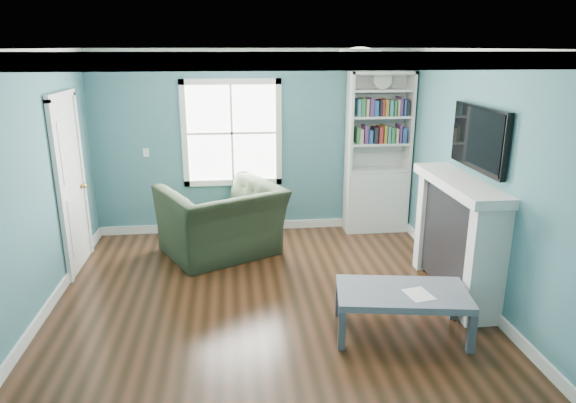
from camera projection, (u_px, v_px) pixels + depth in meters
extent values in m
plane|color=black|center=(267.00, 311.00, 5.30)|extent=(5.00, 5.00, 0.00)
plane|color=#42787C|center=(253.00, 143.00, 7.30)|extent=(4.50, 0.00, 4.50)
plane|color=#42787C|center=(301.00, 324.00, 2.55)|extent=(4.50, 0.00, 4.50)
plane|color=#42787C|center=(20.00, 197.00, 4.68)|extent=(0.00, 5.00, 5.00)
plane|color=#42787C|center=(488.00, 183.00, 5.16)|extent=(0.00, 5.00, 5.00)
plane|color=white|center=(264.00, 49.00, 4.55)|extent=(5.00, 5.00, 0.00)
cube|color=white|center=(255.00, 226.00, 7.65)|extent=(4.50, 0.03, 0.12)
cube|color=white|center=(41.00, 318.00, 5.04)|extent=(0.03, 5.00, 0.12)
cube|color=white|center=(474.00, 295.00, 5.52)|extent=(0.03, 5.00, 0.12)
cube|color=white|center=(252.00, 51.00, 6.92)|extent=(4.50, 0.04, 0.08)
cube|color=white|center=(302.00, 61.00, 2.20)|extent=(4.50, 0.04, 0.08)
cube|color=white|center=(0.00, 54.00, 4.32)|extent=(0.04, 5.00, 0.08)
cube|color=white|center=(502.00, 53.00, 4.80)|extent=(0.04, 5.00, 0.08)
cube|color=white|center=(232.00, 133.00, 7.22)|extent=(1.24, 0.01, 1.34)
cube|color=white|center=(184.00, 134.00, 7.14)|extent=(0.08, 0.06, 1.50)
cube|color=white|center=(279.00, 132.00, 7.28)|extent=(0.08, 0.06, 1.50)
cube|color=white|center=(233.00, 182.00, 7.41)|extent=(1.40, 0.06, 0.08)
cube|color=white|center=(230.00, 82.00, 7.00)|extent=(1.40, 0.06, 0.08)
cube|color=white|center=(232.00, 133.00, 7.21)|extent=(1.24, 0.03, 0.03)
cube|color=white|center=(232.00, 133.00, 7.21)|extent=(0.03, 0.03, 1.34)
cube|color=silver|center=(375.00, 200.00, 7.54)|extent=(0.90, 0.35, 0.90)
cube|color=silver|center=(350.00, 123.00, 7.16)|extent=(0.04, 0.35, 1.40)
cube|color=silver|center=(409.00, 122.00, 7.25)|extent=(0.04, 0.35, 1.40)
cube|color=silver|center=(376.00, 121.00, 7.36)|extent=(0.90, 0.02, 1.40)
cube|color=silver|center=(382.00, 72.00, 7.01)|extent=(0.90, 0.35, 0.04)
cube|color=silver|center=(377.00, 169.00, 7.40)|extent=(0.84, 0.33, 0.03)
cube|color=silver|center=(378.00, 143.00, 7.29)|extent=(0.84, 0.33, 0.03)
cube|color=silver|center=(380.00, 116.00, 7.18)|extent=(0.84, 0.33, 0.03)
cube|color=silver|center=(381.00, 90.00, 7.08)|extent=(0.84, 0.33, 0.03)
cube|color=#33723F|center=(379.00, 135.00, 7.24)|extent=(0.70, 0.25, 0.22)
cube|color=tan|center=(381.00, 108.00, 7.13)|extent=(0.70, 0.25, 0.22)
cylinder|color=beige|center=(383.00, 80.00, 6.99)|extent=(0.26, 0.06, 0.26)
cube|color=black|center=(458.00, 242.00, 5.54)|extent=(0.30, 1.20, 1.10)
cube|color=black|center=(454.00, 259.00, 5.59)|extent=(0.22, 0.65, 0.70)
cube|color=silver|center=(486.00, 267.00, 4.90)|extent=(0.36, 0.16, 1.20)
cube|color=silver|center=(433.00, 221.00, 6.17)|extent=(0.36, 0.16, 1.20)
cube|color=silver|center=(460.00, 184.00, 5.35)|extent=(0.44, 1.58, 0.10)
cube|color=black|center=(479.00, 138.00, 5.22)|extent=(0.06, 1.10, 0.65)
cube|color=silver|center=(71.00, 186.00, 6.10)|extent=(0.04, 0.80, 2.05)
cube|color=white|center=(60.00, 197.00, 5.67)|extent=(0.05, 0.08, 2.13)
cube|color=white|center=(82.00, 177.00, 6.53)|extent=(0.05, 0.08, 2.13)
cube|color=white|center=(60.00, 95.00, 5.79)|extent=(0.05, 0.98, 0.08)
sphere|color=#BF8C3F|center=(84.00, 186.00, 6.41)|extent=(0.07, 0.07, 0.07)
ellipsoid|color=white|center=(360.00, 55.00, 4.75)|extent=(0.34, 0.34, 0.15)
cylinder|color=white|center=(360.00, 50.00, 4.74)|extent=(0.38, 0.38, 0.03)
cube|color=white|center=(146.00, 153.00, 7.16)|extent=(0.08, 0.01, 0.12)
imported|color=black|center=(221.00, 209.00, 6.59)|extent=(1.66, 1.44, 1.22)
cube|color=#464A54|center=(342.00, 330.00, 4.59)|extent=(0.08, 0.08, 0.37)
cube|color=#464A54|center=(472.00, 333.00, 4.53)|extent=(0.08, 0.08, 0.37)
cube|color=#464A54|center=(339.00, 299.00, 5.16)|extent=(0.08, 0.08, 0.37)
cube|color=#464A54|center=(454.00, 302.00, 5.10)|extent=(0.08, 0.08, 0.37)
cube|color=slate|center=(403.00, 294.00, 4.78)|extent=(1.30, 0.85, 0.07)
cube|color=white|center=(419.00, 294.00, 4.70)|extent=(0.26, 0.31, 0.00)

